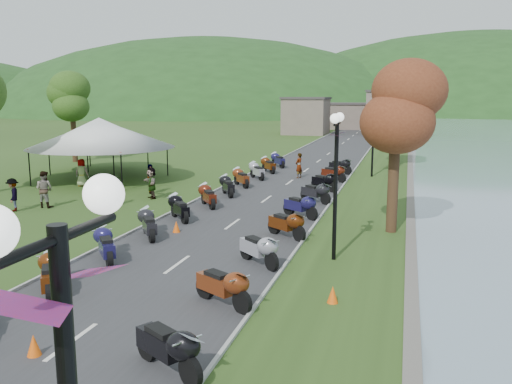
% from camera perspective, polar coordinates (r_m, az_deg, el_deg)
% --- Properties ---
extents(road, '(7.00, 120.00, 0.02)m').
position_cam_1_polar(road, '(41.19, 5.30, 2.30)').
color(road, '#363639').
rests_on(road, ground).
extents(hills_backdrop, '(360.00, 120.00, 76.00)m').
position_cam_1_polar(hills_backdrop, '(200.36, 13.67, 8.32)').
color(hills_backdrop, '#285621').
rests_on(hills_backdrop, ground).
extents(far_building, '(18.00, 16.00, 5.00)m').
position_cam_1_polar(far_building, '(85.71, 9.48, 7.97)').
color(far_building, '#75665B').
rests_on(far_building, ground).
extents(moto_row_left, '(2.60, 43.73, 1.10)m').
position_cam_1_polar(moto_row_left, '(23.38, -9.43, -2.54)').
color(moto_row_left, '#331411').
rests_on(moto_row_left, ground).
extents(moto_row_right, '(2.60, 35.76, 1.10)m').
position_cam_1_polar(moto_row_right, '(23.48, 4.01, -2.37)').
color(moto_row_right, '#331411').
rests_on(moto_row_right, ground).
extents(vendor_tent_main, '(6.42, 6.42, 4.00)m').
position_cam_1_polar(vendor_tent_main, '(37.38, -15.91, 4.22)').
color(vendor_tent_main, white).
rests_on(vendor_tent_main, ground).
extents(vendor_tent_side, '(5.10, 5.10, 4.00)m').
position_cam_1_polar(vendor_tent_side, '(41.68, -16.10, 4.79)').
color(vendor_tent_side, white).
rests_on(vendor_tent_side, ground).
extents(tree_lakeside, '(2.81, 2.81, 7.82)m').
position_cam_1_polar(tree_lakeside, '(22.72, 14.43, 5.48)').
color(tree_lakeside, '#39661E').
rests_on(tree_lakeside, ground).
extents(pedestrian_a, '(0.70, 0.64, 1.55)m').
position_cam_1_polar(pedestrian_a, '(28.79, -14.94, -1.46)').
color(pedestrian_a, slate).
rests_on(pedestrian_a, ground).
extents(pedestrian_b, '(0.91, 0.50, 1.87)m').
position_cam_1_polar(pedestrian_b, '(29.59, -21.28, -1.51)').
color(pedestrian_b, slate).
rests_on(pedestrian_b, ground).
extents(pedestrian_c, '(0.95, 1.12, 1.63)m').
position_cam_1_polar(pedestrian_c, '(29.22, -24.11, -1.85)').
color(pedestrian_c, slate).
rests_on(pedestrian_c, ground).
extents(traffic_cone_near, '(0.32, 0.32, 0.50)m').
position_cam_1_polar(traffic_cone_near, '(13.23, -22.35, -14.71)').
color(traffic_cone_near, '#F2590C').
rests_on(traffic_cone_near, ground).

